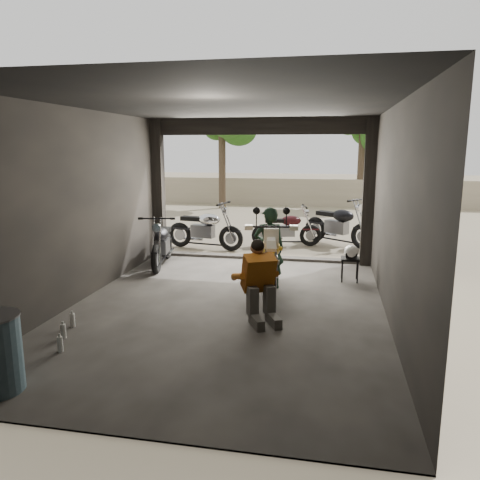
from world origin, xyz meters
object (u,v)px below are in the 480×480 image
at_px(outside_bike_c, 338,221).
at_px(sign_post, 404,192).
at_px(helmet, 351,252).
at_px(left_bike, 162,240).
at_px(mechanic, 261,284).
at_px(outside_bike_b, 287,226).
at_px(main_bike, 270,256).
at_px(outside_bike_a, 205,226).
at_px(rider, 269,248).
at_px(stool, 350,261).

relative_size(outside_bike_c, sign_post, 0.82).
bearing_deg(helmet, left_bike, 148.08).
bearing_deg(outside_bike_c, mechanic, -154.83).
distance_m(outside_bike_b, outside_bike_c, 1.39).
bearing_deg(mechanic, main_bike, 65.80).
bearing_deg(outside_bike_a, rider, -136.48).
relative_size(main_bike, outside_bike_a, 1.10).
bearing_deg(rider, sign_post, -148.02).
bearing_deg(left_bike, outside_bike_b, 36.56).
height_order(main_bike, helmet, main_bike).
height_order(left_bike, sign_post, sign_post).
distance_m(outside_bike_c, helmet, 3.53).
bearing_deg(main_bike, mechanic, -96.03).
height_order(outside_bike_b, stool, outside_bike_b).
height_order(left_bike, outside_bike_c, outside_bike_c).
distance_m(mechanic, helmet, 2.78).
xyz_separation_m(outside_bike_b, rider, (0.05, -3.84, 0.22)).
bearing_deg(rider, outside_bike_a, -71.90).
bearing_deg(sign_post, left_bike, -140.00).
bearing_deg(rider, stool, -169.01).
bearing_deg(left_bike, mechanic, -58.20).
distance_m(outside_bike_b, helmet, 3.50).
bearing_deg(outside_bike_a, outside_bike_c, -61.52).
bearing_deg(left_bike, outside_bike_a, 66.12).
bearing_deg(rider, left_bike, -41.68).
height_order(rider, sign_post, sign_post).
bearing_deg(outside_bike_b, main_bike, 169.71).
bearing_deg(outside_bike_a, outside_bike_b, -59.65).
height_order(mechanic, stool, mechanic).
distance_m(main_bike, rider, 0.22).
bearing_deg(left_bike, rider, -35.97).
relative_size(helmet, sign_post, 0.12).
bearing_deg(sign_post, outside_bike_c, 160.07).
relative_size(outside_bike_a, mechanic, 1.52).
distance_m(outside_bike_b, sign_post, 3.06).
xyz_separation_m(outside_bike_b, mechanic, (0.16, -5.56, 0.05)).
bearing_deg(main_bike, outside_bike_c, 65.61).
bearing_deg(outside_bike_a, left_bike, 175.83).
distance_m(stool, sign_post, 2.79).
xyz_separation_m(main_bike, outside_bike_c, (1.24, 4.41, -0.02)).
bearing_deg(helmet, mechanic, -144.03).
bearing_deg(outside_bike_a, helmet, -114.11).
height_order(stool, helmet, helmet).
bearing_deg(outside_bike_b, sign_post, -119.25).
height_order(left_bike, mechanic, mechanic).
relative_size(outside_bike_b, outside_bike_c, 0.84).
bearing_deg(outside_bike_a, stool, -113.69).
bearing_deg(rider, outside_bike_c, -122.66).
bearing_deg(sign_post, rider, -110.74).
xyz_separation_m(outside_bike_c, sign_post, (1.41, -1.25, 0.92)).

